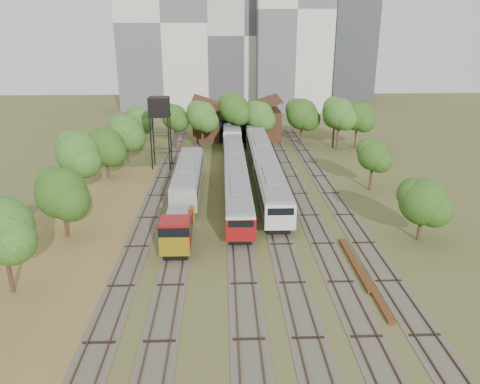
{
  "coord_description": "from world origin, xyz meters",
  "views": [
    {
      "loc": [
        -3.59,
        -30.41,
        19.83
      ],
      "look_at": [
        -1.75,
        18.89,
        2.5
      ],
      "focal_mm": 35.0,
      "sensor_mm": 36.0,
      "label": 1
    }
  ],
  "objects_px": {
    "water_tower": "(159,108)",
    "shunter_locomotive": "(177,231)",
    "railcar_green_set": "(260,153)",
    "railcar_red_set": "(236,176)"
  },
  "relations": [
    {
      "from": "shunter_locomotive",
      "to": "water_tower",
      "type": "height_order",
      "value": "water_tower"
    },
    {
      "from": "shunter_locomotive",
      "to": "water_tower",
      "type": "relative_size",
      "value": 0.77
    },
    {
      "from": "railcar_red_set",
      "to": "water_tower",
      "type": "height_order",
      "value": "water_tower"
    },
    {
      "from": "water_tower",
      "to": "shunter_locomotive",
      "type": "bearing_deg",
      "value": -80.25
    },
    {
      "from": "railcar_green_set",
      "to": "water_tower",
      "type": "xyz_separation_m",
      "value": [
        -14.76,
        -0.08,
        6.77
      ]
    },
    {
      "from": "shunter_locomotive",
      "to": "water_tower",
      "type": "xyz_separation_m",
      "value": [
        -4.76,
        27.71,
        7.09
      ]
    },
    {
      "from": "water_tower",
      "to": "railcar_green_set",
      "type": "bearing_deg",
      "value": 0.31
    },
    {
      "from": "railcar_red_set",
      "to": "water_tower",
      "type": "distance_m",
      "value": 16.88
    },
    {
      "from": "railcar_green_set",
      "to": "shunter_locomotive",
      "type": "height_order",
      "value": "railcar_green_set"
    },
    {
      "from": "railcar_green_set",
      "to": "water_tower",
      "type": "height_order",
      "value": "water_tower"
    }
  ]
}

